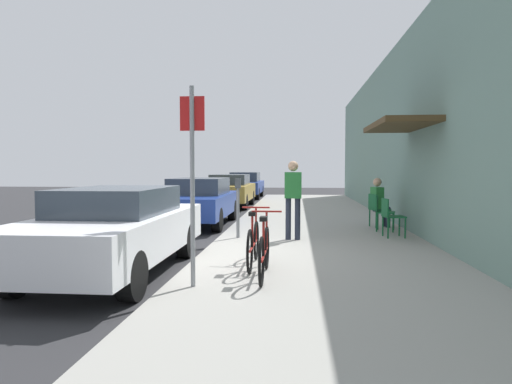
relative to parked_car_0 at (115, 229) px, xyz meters
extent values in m
plane|color=#2D2D30|center=(1.10, 1.21, -0.72)|extent=(60.00, 60.00, 0.00)
cube|color=#9E9B93|center=(3.35, 3.21, -0.66)|extent=(4.50, 32.00, 0.12)
cube|color=gray|center=(5.75, 3.21, 1.85)|extent=(0.30, 32.00, 5.13)
cube|color=#4C381E|center=(5.05, 3.28, 1.88)|extent=(1.10, 2.80, 0.12)
cube|color=silver|center=(0.00, -0.03, -0.08)|extent=(1.80, 4.40, 0.62)
cube|color=#333D47|center=(0.00, 0.12, 0.43)|extent=(1.48, 2.11, 0.41)
cylinder|color=black|center=(0.79, 1.33, -0.40)|extent=(0.22, 0.64, 0.64)
cylinder|color=black|center=(-0.79, 1.33, -0.40)|extent=(0.22, 0.64, 0.64)
cylinder|color=black|center=(0.79, -1.39, -0.40)|extent=(0.22, 0.64, 0.64)
cylinder|color=black|center=(-0.79, -1.39, -0.40)|extent=(0.22, 0.64, 0.64)
cube|color=navy|center=(0.00, 6.04, -0.10)|extent=(1.80, 4.40, 0.59)
cube|color=#333D47|center=(0.00, 6.19, 0.42)|extent=(1.48, 2.11, 0.47)
cylinder|color=black|center=(0.79, 7.41, -0.40)|extent=(0.22, 0.64, 0.64)
cylinder|color=black|center=(-0.79, 7.41, -0.40)|extent=(0.22, 0.64, 0.64)
cylinder|color=black|center=(0.79, 4.68, -0.40)|extent=(0.22, 0.64, 0.64)
cylinder|color=black|center=(-0.79, 4.68, -0.40)|extent=(0.22, 0.64, 0.64)
cube|color=#A58433|center=(0.00, 12.15, -0.08)|extent=(1.80, 4.40, 0.64)
cube|color=#333D47|center=(0.00, 12.30, 0.46)|extent=(1.48, 2.11, 0.43)
cylinder|color=black|center=(0.79, 13.51, -0.40)|extent=(0.22, 0.64, 0.64)
cylinder|color=black|center=(-0.79, 13.51, -0.40)|extent=(0.22, 0.64, 0.64)
cylinder|color=black|center=(0.79, 10.78, -0.40)|extent=(0.22, 0.64, 0.64)
cylinder|color=black|center=(-0.79, 10.78, -0.40)|extent=(0.22, 0.64, 0.64)
cube|color=navy|center=(0.00, 17.89, -0.09)|extent=(1.80, 4.40, 0.60)
cube|color=#333D47|center=(0.00, 18.04, 0.46)|extent=(1.48, 2.11, 0.51)
cylinder|color=black|center=(0.79, 19.25, -0.40)|extent=(0.22, 0.64, 0.64)
cylinder|color=black|center=(-0.79, 19.25, -0.40)|extent=(0.22, 0.64, 0.64)
cylinder|color=black|center=(0.79, 16.52, -0.40)|extent=(0.22, 0.64, 0.64)
cylinder|color=black|center=(-0.79, 16.52, -0.40)|extent=(0.22, 0.64, 0.64)
cylinder|color=slate|center=(1.55, 3.06, -0.05)|extent=(0.07, 0.07, 1.10)
cube|color=#383D42|center=(1.55, 3.06, 0.61)|extent=(0.12, 0.10, 0.22)
cylinder|color=gray|center=(1.50, -1.07, 0.70)|extent=(0.06, 0.06, 2.60)
cube|color=red|center=(1.50, -1.05, 1.65)|extent=(0.32, 0.02, 0.44)
torus|color=black|center=(2.17, 0.72, -0.27)|extent=(0.04, 0.66, 0.66)
torus|color=black|center=(2.17, -0.33, -0.27)|extent=(0.04, 0.66, 0.66)
cylinder|color=maroon|center=(2.17, 0.20, -0.27)|extent=(0.04, 1.05, 0.04)
cylinder|color=maroon|center=(2.17, 0.05, -0.02)|extent=(0.04, 0.04, 0.50)
cube|color=black|center=(2.17, 0.05, 0.25)|extent=(0.10, 0.20, 0.06)
cylinder|color=maroon|center=(2.17, 0.67, 0.01)|extent=(0.03, 0.03, 0.56)
cylinder|color=maroon|center=(2.17, 0.67, 0.29)|extent=(0.46, 0.03, 0.03)
torus|color=black|center=(2.39, 0.04, -0.27)|extent=(0.04, 0.66, 0.66)
torus|color=black|center=(2.39, -1.01, -0.27)|extent=(0.04, 0.66, 0.66)
cylinder|color=maroon|center=(2.39, -0.48, -0.27)|extent=(0.04, 1.05, 0.04)
cylinder|color=maroon|center=(2.39, -0.63, -0.02)|extent=(0.04, 0.04, 0.50)
cube|color=black|center=(2.39, -0.63, 0.25)|extent=(0.10, 0.20, 0.06)
cylinder|color=maroon|center=(2.39, -0.01, 0.01)|extent=(0.03, 0.03, 0.56)
cylinder|color=maroon|center=(2.39, -0.01, 0.29)|extent=(0.46, 0.03, 0.03)
cylinder|color=#14592D|center=(5.19, 3.65, -0.37)|extent=(0.04, 0.04, 0.45)
cylinder|color=#14592D|center=(5.23, 3.27, -0.37)|extent=(0.04, 0.04, 0.45)
cylinder|color=#14592D|center=(4.81, 3.60, -0.37)|extent=(0.04, 0.04, 0.45)
cylinder|color=#14592D|center=(4.85, 3.22, -0.37)|extent=(0.04, 0.04, 0.45)
cube|color=#14592D|center=(5.02, 3.44, -0.13)|extent=(0.49, 0.49, 0.03)
cube|color=#14592D|center=(4.82, 3.41, 0.07)|extent=(0.08, 0.44, 0.40)
cylinder|color=#14592D|center=(5.25, 4.55, -0.37)|extent=(0.04, 0.04, 0.45)
cylinder|color=#14592D|center=(5.16, 4.18, -0.37)|extent=(0.04, 0.04, 0.45)
cylinder|color=#14592D|center=(4.88, 4.64, -0.37)|extent=(0.04, 0.04, 0.45)
cylinder|color=#14592D|center=(4.79, 4.27, -0.37)|extent=(0.04, 0.04, 0.45)
cube|color=#14592D|center=(5.02, 4.41, -0.13)|extent=(0.53, 0.53, 0.03)
cube|color=#14592D|center=(4.82, 4.46, 0.07)|extent=(0.13, 0.43, 0.40)
cylinder|color=#14592D|center=(5.15, 5.40, -0.37)|extent=(0.04, 0.04, 0.45)
cylinder|color=#14592D|center=(5.26, 5.03, -0.37)|extent=(0.04, 0.04, 0.45)
cylinder|color=#14592D|center=(4.78, 5.29, -0.37)|extent=(0.04, 0.04, 0.45)
cylinder|color=#14592D|center=(4.89, 4.93, -0.37)|extent=(0.04, 0.04, 0.45)
cube|color=#14592D|center=(5.02, 5.16, -0.13)|extent=(0.55, 0.55, 0.03)
cube|color=#14592D|center=(4.82, 5.11, 0.07)|extent=(0.15, 0.43, 0.40)
cylinder|color=#232838|center=(5.16, 5.31, -0.36)|extent=(0.11, 0.11, 0.47)
cylinder|color=#232838|center=(5.04, 5.27, -0.13)|extent=(0.38, 0.24, 0.14)
cylinder|color=#232838|center=(5.22, 5.12, -0.36)|extent=(0.11, 0.11, 0.47)
cylinder|color=#232838|center=(5.10, 5.08, -0.13)|extent=(0.38, 0.24, 0.14)
cube|color=#267233|center=(4.94, 5.14, 0.17)|extent=(0.31, 0.41, 0.56)
sphere|color=tan|center=(4.94, 5.14, 0.58)|extent=(0.22, 0.22, 0.22)
cylinder|color=#232838|center=(2.67, 2.88, -0.15)|extent=(0.12, 0.12, 0.90)
cylinder|color=#232838|center=(2.87, 2.88, -0.15)|extent=(0.12, 0.12, 0.90)
cube|color=#267233|center=(2.77, 2.88, 0.58)|extent=(0.36, 0.22, 0.56)
sphere|color=tan|center=(2.77, 2.88, 0.99)|extent=(0.22, 0.22, 0.22)
camera|label=1|loc=(2.84, -6.76, 0.95)|focal=31.42mm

